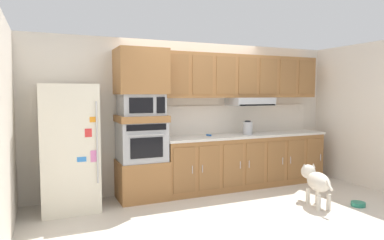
# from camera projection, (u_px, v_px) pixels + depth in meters

# --- Properties ---
(ground_plane) EXTENTS (9.60, 9.60, 0.00)m
(ground_plane) POSITION_uv_depth(u_px,v_px,m) (222.00, 204.00, 5.07)
(ground_plane) COLOR beige
(back_kitchen_wall) EXTENTS (6.20, 0.12, 2.50)m
(back_kitchen_wall) POSITION_uv_depth(u_px,v_px,m) (192.00, 115.00, 5.99)
(back_kitchen_wall) COLOR beige
(back_kitchen_wall) RESTS_ON ground
(side_panel_left) EXTENTS (0.12, 7.10, 2.50)m
(side_panel_left) POSITION_uv_depth(u_px,v_px,m) (2.00, 128.00, 3.86)
(side_panel_left) COLOR beige
(side_panel_left) RESTS_ON ground
(side_panel_right) EXTENTS (0.12, 7.10, 2.50)m
(side_panel_right) POSITION_uv_depth(u_px,v_px,m) (362.00, 115.00, 6.09)
(side_panel_right) COLOR silver
(side_panel_right) RESTS_ON ground
(refrigerator) EXTENTS (0.76, 0.73, 1.76)m
(refrigerator) POSITION_uv_depth(u_px,v_px,m) (69.00, 147.00, 4.81)
(refrigerator) COLOR silver
(refrigerator) RESTS_ON ground
(oven_base_cabinet) EXTENTS (0.74, 0.62, 0.60)m
(oven_base_cabinet) POSITION_uv_depth(u_px,v_px,m) (142.00, 180.00, 5.34)
(oven_base_cabinet) COLOR #996638
(oven_base_cabinet) RESTS_ON ground
(built_in_oven) EXTENTS (0.70, 0.62, 0.60)m
(built_in_oven) POSITION_uv_depth(u_px,v_px,m) (142.00, 141.00, 5.29)
(built_in_oven) COLOR #A8AAAF
(built_in_oven) RESTS_ON oven_base_cabinet
(appliance_mid_shelf) EXTENTS (0.74, 0.62, 0.10)m
(appliance_mid_shelf) POSITION_uv_depth(u_px,v_px,m) (141.00, 119.00, 5.26)
(appliance_mid_shelf) COLOR #996638
(appliance_mid_shelf) RESTS_ON built_in_oven
(microwave) EXTENTS (0.64, 0.54, 0.32)m
(microwave) POSITION_uv_depth(u_px,v_px,m) (141.00, 105.00, 5.24)
(microwave) COLOR #A8AAAF
(microwave) RESTS_ON appliance_mid_shelf
(appliance_upper_cabinet) EXTENTS (0.74, 0.62, 0.68)m
(appliance_upper_cabinet) POSITION_uv_depth(u_px,v_px,m) (141.00, 72.00, 5.21)
(appliance_upper_cabinet) COLOR #996638
(appliance_upper_cabinet) RESTS_ON microwave
(lower_cabinet_run) EXTENTS (3.01, 0.63, 0.88)m
(lower_cabinet_run) POSITION_uv_depth(u_px,v_px,m) (245.00, 161.00, 6.07)
(lower_cabinet_run) COLOR #996638
(lower_cabinet_run) RESTS_ON ground
(countertop_slab) EXTENTS (3.05, 0.64, 0.04)m
(countertop_slab) POSITION_uv_depth(u_px,v_px,m) (246.00, 135.00, 6.04)
(countertop_slab) COLOR beige
(countertop_slab) RESTS_ON lower_cabinet_run
(backsplash_panel) EXTENTS (3.05, 0.02, 0.50)m
(backsplash_panel) POSITION_uv_depth(u_px,v_px,m) (237.00, 119.00, 6.28)
(backsplash_panel) COLOR silver
(backsplash_panel) RESTS_ON countertop_slab
(upper_cabinet_with_hood) EXTENTS (3.01, 0.48, 0.88)m
(upper_cabinet_with_hood) POSITION_uv_depth(u_px,v_px,m) (243.00, 78.00, 6.07)
(upper_cabinet_with_hood) COLOR #996638
(upper_cabinet_with_hood) RESTS_ON backsplash_panel
(screwdriver) EXTENTS (0.16, 0.15, 0.03)m
(screwdriver) POSITION_uv_depth(u_px,v_px,m) (209.00, 135.00, 5.79)
(screwdriver) COLOR blue
(screwdriver) RESTS_ON countertop_slab
(electric_kettle) EXTENTS (0.17, 0.17, 0.24)m
(electric_kettle) POSITION_uv_depth(u_px,v_px,m) (248.00, 128.00, 5.98)
(electric_kettle) COLOR #A8AAAF
(electric_kettle) RESTS_ON countertop_slab
(dog) EXTENTS (0.40, 0.86, 0.57)m
(dog) POSITION_uv_depth(u_px,v_px,m) (316.00, 180.00, 5.03)
(dog) COLOR beige
(dog) RESTS_ON ground
(dog_food_bowl) EXTENTS (0.20, 0.20, 0.06)m
(dog_food_bowl) POSITION_uv_depth(u_px,v_px,m) (358.00, 204.00, 5.00)
(dog_food_bowl) COLOR #267F66
(dog_food_bowl) RESTS_ON ground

